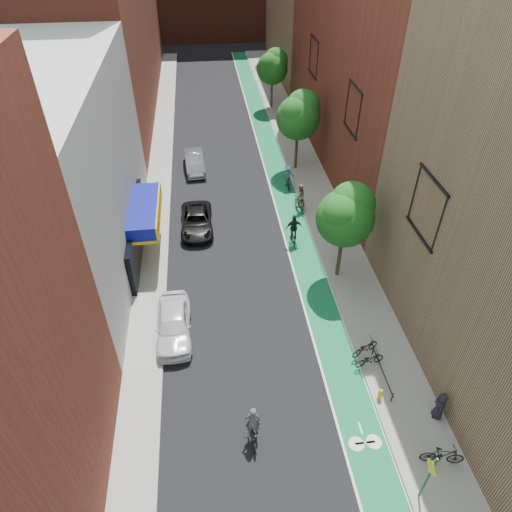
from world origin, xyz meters
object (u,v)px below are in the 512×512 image
object	(u,v)px
parked_car_black	(197,221)
fire_hydrant	(380,394)
cyclist_lane_near	(300,199)
pedestrian	(440,406)
cyclist_lead	(253,429)
parked_car_silver	(195,162)
cyclist_lane_mid	(294,232)
cyclist_lane_far	(288,179)
parked_car_white	(174,324)

from	to	relation	value
parked_car_black	fire_hydrant	bearing A→B (deg)	-60.89
cyclist_lane_near	pedestrian	size ratio (longest dim) A/B	1.39
cyclist_lead	parked_car_silver	bearing A→B (deg)	-85.25
cyclist_lane_near	cyclist_lane_mid	distance (m)	4.19
cyclist_lane_near	cyclist_lane_mid	world-z (taller)	cyclist_lane_mid
pedestrian	cyclist_lane_far	bearing A→B (deg)	-153.40
cyclist_lane_near	fire_hydrant	distance (m)	16.63
cyclist_lead	parked_car_black	bearing A→B (deg)	-82.69
cyclist_lane_near	fire_hydrant	bearing A→B (deg)	79.79
cyclist_lane_far	pedestrian	world-z (taller)	cyclist_lane_far
parked_car_black	parked_car_white	bearing A→B (deg)	-98.04
cyclist_lane_mid	pedestrian	world-z (taller)	cyclist_lane_mid
parked_car_black	pedestrian	xyz separation A→B (m)	(10.60, -16.32, 0.28)
cyclist_lead	cyclist_lane_near	distance (m)	18.68
cyclist_lane_far	fire_hydrant	distance (m)	19.96
cyclist_lead	pedestrian	bearing A→B (deg)	179.95
cyclist_lane_mid	parked_car_black	bearing A→B (deg)	-23.92
cyclist_lane_mid	pedestrian	distance (m)	14.40
parked_car_silver	cyclist_lane_mid	world-z (taller)	cyclist_lane_mid
parked_car_white	fire_hydrant	distance (m)	11.12
parked_car_silver	cyclist_lane_near	bearing A→B (deg)	-47.38
parked_car_black	cyclist_lane_far	bearing A→B (deg)	33.43
parked_car_white	cyclist_lane_far	size ratio (longest dim) A/B	2.34
parked_car_black	parked_car_silver	size ratio (longest dim) A/B	1.07
pedestrian	fire_hydrant	world-z (taller)	pedestrian
cyclist_lane_far	parked_car_silver	bearing A→B (deg)	-28.20
parked_car_white	parked_car_black	xyz separation A→B (m)	(1.43, 9.74, -0.13)
parked_car_white	cyclist_lane_near	distance (m)	14.49
parked_car_white	parked_car_silver	xyz separation A→B (m)	(1.43, 18.55, -0.05)
parked_car_white	fire_hydrant	world-z (taller)	parked_car_white
parked_car_black	fire_hydrant	size ratio (longest dim) A/B	7.24
cyclist_lane_far	fire_hydrant	size ratio (longest dim) A/B	3.00
parked_car_white	cyclist_lane_mid	world-z (taller)	cyclist_lane_mid
cyclist_lead	fire_hydrant	xyz separation A→B (m)	(6.19, 1.20, -0.24)
parked_car_white	cyclist_lane_near	xyz separation A→B (m)	(9.13, 11.24, 0.15)
fire_hydrant	parked_car_white	bearing A→B (deg)	151.11
parked_car_white	fire_hydrant	xyz separation A→B (m)	(9.73, -5.37, -0.29)
cyclist_lead	fire_hydrant	world-z (taller)	cyclist_lead
parked_car_black	pedestrian	bearing A→B (deg)	-56.66
parked_car_silver	cyclist_lane_mid	size ratio (longest dim) A/B	1.99
parked_car_silver	parked_car_white	bearing A→B (deg)	-98.32
fire_hydrant	cyclist_lead	bearing A→B (deg)	-169.01
parked_car_silver	cyclist_lead	size ratio (longest dim) A/B	2.04
cyclist_lane_far	pedestrian	bearing A→B (deg)	98.65
fire_hydrant	cyclist_lane_far	bearing A→B (deg)	92.58
cyclist_lane_mid	fire_hydrant	size ratio (longest dim) A/B	3.41
fire_hydrant	pedestrian	bearing A→B (deg)	-27.62
cyclist_lead	pedestrian	xyz separation A→B (m)	(8.49, -0.00, 0.20)
parked_car_silver	pedestrian	size ratio (longest dim) A/B	2.82
parked_car_black	pedestrian	world-z (taller)	pedestrian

